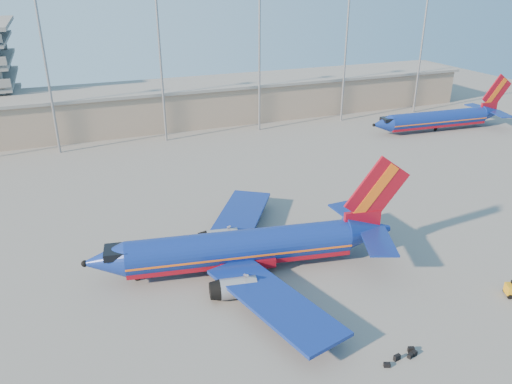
% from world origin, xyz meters
% --- Properties ---
extents(ground, '(220.00, 220.00, 0.00)m').
position_xyz_m(ground, '(0.00, 0.00, 0.00)').
color(ground, slate).
rests_on(ground, ground).
extents(terminal_building, '(122.00, 16.00, 8.50)m').
position_xyz_m(terminal_building, '(10.00, 58.00, 4.32)').
color(terminal_building, gray).
rests_on(terminal_building, ground).
extents(light_mast_row, '(101.60, 1.60, 28.65)m').
position_xyz_m(light_mast_row, '(5.00, 46.00, 17.55)').
color(light_mast_row, gray).
rests_on(light_mast_row, ground).
extents(aircraft_main, '(35.97, 34.32, 12.25)m').
position_xyz_m(aircraft_main, '(-6.69, -4.11, 2.62)').
color(aircraft_main, navy).
rests_on(aircraft_main, ground).
extents(aircraft_second, '(32.87, 12.78, 11.13)m').
position_xyz_m(aircraft_second, '(50.29, 31.46, 2.55)').
color(aircraft_second, navy).
rests_on(aircraft_second, ground).
extents(luggage_pile, '(3.66, 1.24, 0.53)m').
position_xyz_m(luggage_pile, '(0.60, -22.62, 0.22)').
color(luggage_pile, black).
rests_on(luggage_pile, ground).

